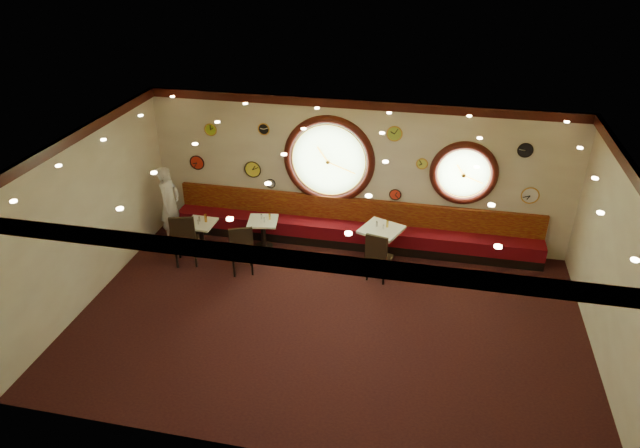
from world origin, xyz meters
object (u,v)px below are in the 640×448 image
(table_b, at_px, (263,230))
(chair_b, at_px, (241,247))
(table_c, at_px, (381,241))
(condiment_b_salt, at_px, (261,217))
(condiment_c_salt, at_px, (377,224))
(waiter, at_px, (170,203))
(table_a, at_px, (201,233))
(condiment_c_pepper, at_px, (383,227))
(condiment_c_bottle, at_px, (387,224))
(chair_c, at_px, (378,254))
(condiment_b_pepper, at_px, (264,220))
(condiment_b_bottle, at_px, (270,216))
(chair_a, at_px, (184,237))
(condiment_a_salt, at_px, (199,219))
(condiment_a_bottle, at_px, (206,218))
(condiment_a_pepper, at_px, (198,222))

(table_b, bearing_deg, chair_b, -96.00)
(table_c, distance_m, condiment_b_salt, 2.61)
(table_c, bearing_deg, condiment_c_salt, 149.73)
(condiment_c_salt, relative_size, waiter, 0.06)
(table_a, relative_size, condiment_c_pepper, 7.32)
(condiment_c_salt, relative_size, condiment_c_bottle, 0.70)
(chair_c, distance_m, condiment_c_bottle, 0.79)
(condiment_b_pepper, bearing_deg, chair_b, -99.80)
(condiment_c_pepper, xyz_separation_m, condiment_b_bottle, (-2.45, 0.19, -0.13))
(table_b, bearing_deg, chair_a, -143.36)
(table_c, relative_size, chair_b, 1.44)
(table_c, xyz_separation_m, waiter, (-4.68, 0.12, 0.33))
(condiment_b_salt, height_order, condiment_b_pepper, condiment_b_salt)
(table_a, bearing_deg, chair_a, -96.37)
(table_a, xyz_separation_m, condiment_b_pepper, (1.34, 0.29, 0.31))
(condiment_b_pepper, bearing_deg, condiment_c_bottle, 0.93)
(condiment_a_salt, distance_m, waiter, 0.88)
(condiment_a_bottle, height_order, condiment_b_bottle, condiment_a_bottle)
(chair_b, height_order, condiment_a_pepper, chair_b)
(condiment_c_salt, bearing_deg, condiment_c_bottle, 4.40)
(chair_b, relative_size, waiter, 0.40)
(condiment_b_pepper, relative_size, condiment_a_bottle, 0.57)
(chair_b, height_order, condiment_a_salt, chair_b)
(table_c, xyz_separation_m, condiment_b_bottle, (-2.42, 0.17, 0.23))
(chair_c, bearing_deg, chair_a, -162.13)
(condiment_a_pepper, bearing_deg, condiment_b_bottle, 19.13)
(chair_b, xyz_separation_m, condiment_c_salt, (2.56, 1.03, 0.25))
(chair_c, bearing_deg, condiment_a_salt, -172.51)
(condiment_b_salt, relative_size, condiment_a_bottle, 0.62)
(condiment_a_pepper, distance_m, condiment_b_pepper, 1.40)
(chair_c, relative_size, condiment_c_pepper, 7.21)
(condiment_b_pepper, height_order, condiment_b_bottle, condiment_b_bottle)
(table_a, relative_size, condiment_c_salt, 6.27)
(table_b, height_order, chair_c, chair_c)
(condiment_c_salt, bearing_deg, condiment_c_pepper, -28.20)
(table_a, bearing_deg, condiment_a_salt, 121.98)
(condiment_b_pepper, bearing_deg, condiment_a_bottle, -169.77)
(table_c, height_order, chair_c, chair_c)
(table_b, relative_size, waiter, 0.42)
(table_a, xyz_separation_m, condiment_a_salt, (-0.04, 0.06, 0.30))
(waiter, bearing_deg, chair_c, -95.85)
(condiment_b_salt, xyz_separation_m, condiment_a_pepper, (-1.25, -0.48, -0.02))
(table_c, xyz_separation_m, condiment_c_bottle, (0.11, 0.08, 0.38))
(table_b, bearing_deg, condiment_a_salt, -167.19)
(chair_c, distance_m, condiment_a_pepper, 3.87)
(condiment_a_bottle, distance_m, condiment_b_bottle, 1.36)
(condiment_a_salt, relative_size, condiment_a_pepper, 1.10)
(condiment_b_salt, bearing_deg, condiment_c_salt, -2.15)
(chair_a, height_order, condiment_c_salt, chair_a)
(condiment_b_salt, xyz_separation_m, condiment_c_pepper, (2.63, -0.17, 0.14))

